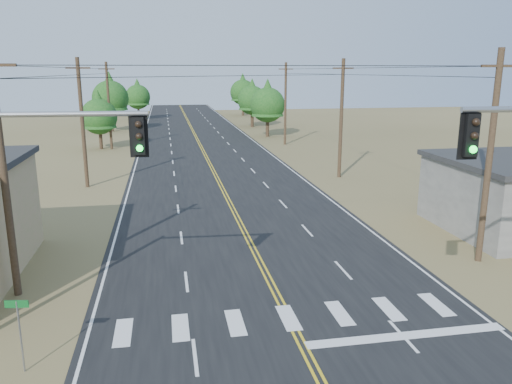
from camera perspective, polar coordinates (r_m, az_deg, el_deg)
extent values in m
cube|color=black|center=(39.74, -3.96, 0.59)|extent=(15.00, 200.00, 0.02)
cylinder|color=#4C3826|center=(21.78, -26.86, 1.64)|extent=(0.30, 0.30, 10.00)
cylinder|color=#4C3826|center=(41.15, -19.22, 7.37)|extent=(0.30, 0.30, 10.00)
cube|color=#4C3826|center=(40.96, -19.69, 13.20)|extent=(1.80, 0.12, 0.12)
cylinder|color=#4C3826|center=(60.93, -16.46, 9.38)|extent=(0.30, 0.30, 10.00)
cube|color=#4C3826|center=(60.80, -16.73, 13.32)|extent=(1.80, 0.12, 0.12)
cylinder|color=#4C3826|center=(25.55, 25.11, 3.40)|extent=(0.30, 0.30, 10.00)
cube|color=#4C3826|center=(25.24, 26.09, 12.81)|extent=(1.80, 0.12, 0.12)
cylinder|color=#4C3826|center=(43.26, 9.71, 8.20)|extent=(0.30, 0.30, 10.00)
cube|color=#4C3826|center=(43.08, 9.94, 13.76)|extent=(1.80, 0.12, 0.12)
cylinder|color=#4C3826|center=(62.38, 3.38, 9.99)|extent=(0.30, 0.30, 10.00)
cube|color=#4C3826|center=(62.25, 3.44, 13.85)|extent=(1.80, 0.12, 0.12)
cylinder|color=gray|center=(16.92, -22.96, 8.18)|extent=(6.26, 0.61, 0.17)
cube|color=black|center=(16.42, -13.25, 6.29)|extent=(0.40, 0.35, 1.19)
sphere|color=black|center=(16.18, -13.30, 7.53)|extent=(0.22, 0.22, 0.22)
sphere|color=black|center=(16.23, -13.23, 6.21)|extent=(0.22, 0.22, 0.22)
sphere|color=#0CE533|center=(16.28, -13.16, 4.88)|extent=(0.22, 0.22, 0.22)
cube|color=black|center=(15.73, 23.27, 6.00)|extent=(0.41, 0.36, 1.23)
sphere|color=black|center=(15.53, 23.85, 7.32)|extent=(0.22, 0.22, 0.22)
sphere|color=black|center=(15.57, 23.71, 5.90)|extent=(0.22, 0.22, 0.22)
sphere|color=#0CE533|center=(15.62, 23.57, 4.48)|extent=(0.22, 0.22, 0.22)
cylinder|color=gray|center=(17.21, -25.31, -14.75)|extent=(0.06, 0.06, 2.35)
cube|color=#0D5B21|center=(16.74, -25.69, -11.47)|extent=(0.70, 0.13, 0.24)
cylinder|color=#3F2D1E|center=(61.76, -17.33, 5.86)|extent=(0.40, 0.40, 2.49)
cone|color=#164D17|center=(61.42, -17.56, 9.06)|extent=(3.88, 3.88, 4.43)
sphere|color=#164D17|center=(61.49, -17.50, 8.23)|extent=(4.16, 4.16, 4.16)
cylinder|color=#3F2D1E|center=(79.55, -16.15, 7.83)|extent=(0.41, 0.41, 3.24)
cone|color=#164D17|center=(79.26, -16.37, 11.06)|extent=(5.03, 5.03, 5.75)
sphere|color=#164D17|center=(79.31, -16.31, 10.22)|extent=(5.39, 5.39, 5.39)
cylinder|color=#3F2D1E|center=(98.39, -13.27, 8.89)|extent=(0.41, 0.41, 2.75)
cone|color=#164D17|center=(98.17, -13.39, 11.11)|extent=(4.28, 4.28, 4.89)
sphere|color=#164D17|center=(98.22, -13.36, 10.53)|extent=(4.59, 4.59, 4.59)
cylinder|color=#3F2D1E|center=(70.28, 1.31, 7.51)|extent=(0.48, 0.48, 2.88)
cone|color=#164D17|center=(69.97, 1.33, 10.77)|extent=(4.48, 4.48, 5.12)
sphere|color=#164D17|center=(70.03, 1.33, 9.92)|extent=(4.80, 4.80, 4.80)
cylinder|color=#3F2D1E|center=(82.77, -0.44, 8.43)|extent=(0.51, 0.51, 2.83)
cone|color=#164D17|center=(82.51, -0.44, 11.15)|extent=(4.40, 4.40, 5.03)
sphere|color=#164D17|center=(82.56, -0.44, 10.44)|extent=(4.71, 4.71, 4.71)
cylinder|color=#3F2D1E|center=(103.81, -1.51, 9.57)|extent=(0.42, 0.42, 3.09)
cone|color=#164D17|center=(103.59, -1.52, 11.93)|extent=(4.81, 4.81, 5.49)
sphere|color=#164D17|center=(103.63, -1.52, 11.32)|extent=(5.15, 5.15, 5.15)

